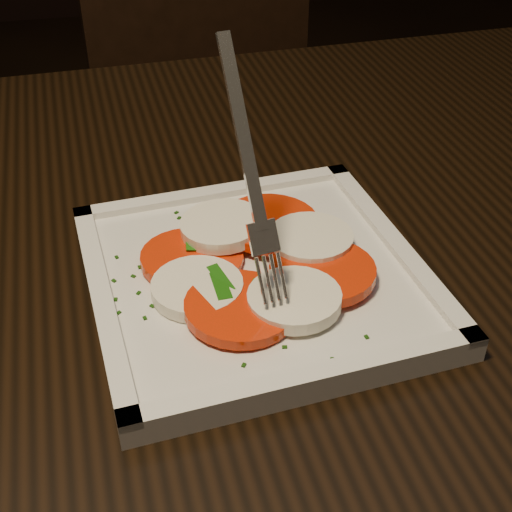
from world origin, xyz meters
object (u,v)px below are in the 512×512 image
at_px(chair, 216,109).
at_px(plate, 256,279).
at_px(table, 188,325).
at_px(fork, 243,161).

xyz_separation_m(chair, plate, (-0.09, -0.78, 0.22)).
distance_m(table, fork, 0.23).
relative_size(table, plate, 4.98).
height_order(chair, fork, fork).
relative_size(chair, fork, 5.86).
distance_m(plate, fork, 0.11).
height_order(table, fork, fork).
xyz_separation_m(table, plate, (0.05, -0.08, 0.11)).
distance_m(chair, fork, 0.86).
relative_size(chair, plate, 3.74).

